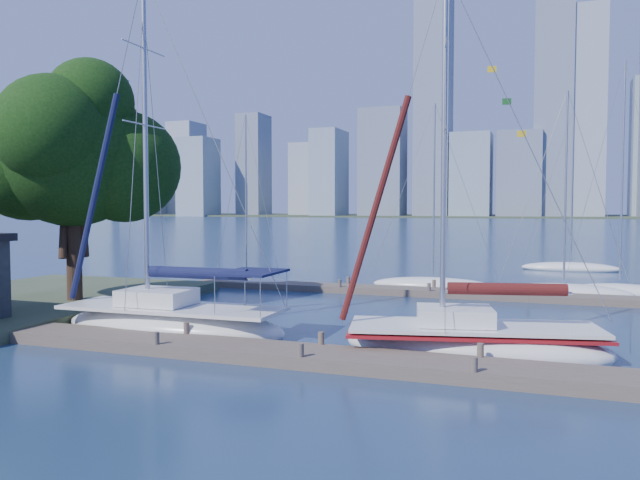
% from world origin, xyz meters
% --- Properties ---
extents(ground, '(700.00, 700.00, 0.00)m').
position_xyz_m(ground, '(0.00, 0.00, 0.00)').
color(ground, '#162A47').
rests_on(ground, ground).
extents(near_dock, '(26.00, 2.00, 0.40)m').
position_xyz_m(near_dock, '(0.00, 0.00, 0.20)').
color(near_dock, brown).
rests_on(near_dock, ground).
extents(far_dock, '(30.00, 1.80, 0.36)m').
position_xyz_m(far_dock, '(2.00, 16.00, 0.18)').
color(far_dock, brown).
rests_on(far_dock, ground).
extents(far_shore, '(800.00, 100.00, 1.50)m').
position_xyz_m(far_shore, '(0.00, 320.00, 0.00)').
color(far_shore, '#38472D').
rests_on(far_shore, ground).
extents(tree, '(9.10, 8.27, 11.45)m').
position_xyz_m(tree, '(-13.83, 5.50, 7.55)').
color(tree, '#2F2015').
rests_on(tree, ground).
extents(sailboat_navy, '(9.27, 3.19, 14.17)m').
position_xyz_m(sailboat_navy, '(-6.48, 2.28, 1.04)').
color(sailboat_navy, white).
rests_on(sailboat_navy, ground).
extents(sailboat_maroon, '(8.93, 4.56, 12.97)m').
position_xyz_m(sailboat_maroon, '(4.59, 2.65, 0.99)').
color(sailboat_maroon, white).
rests_on(sailboat_maroon, ground).
extents(bg_boat_0, '(5.97, 3.82, 10.76)m').
position_xyz_m(bg_boat_0, '(-10.52, 16.65, 0.23)').
color(bg_boat_0, white).
rests_on(bg_boat_0, ground).
extents(bg_boat_2, '(7.55, 3.27, 11.18)m').
position_xyz_m(bg_boat_2, '(0.59, 19.02, 0.23)').
color(bg_boat_2, white).
rests_on(bg_boat_2, ground).
extents(bg_boat_3, '(7.32, 4.56, 11.32)m').
position_xyz_m(bg_boat_3, '(7.77, 18.01, 0.24)').
color(bg_boat_3, white).
rests_on(bg_boat_3, ground).
extents(bg_boat_4, '(5.99, 3.62, 12.94)m').
position_xyz_m(bg_boat_4, '(10.64, 19.34, 0.26)').
color(bg_boat_4, white).
rests_on(bg_boat_4, ground).
extents(bg_boat_7, '(7.38, 3.85, 12.50)m').
position_xyz_m(bg_boat_7, '(8.68, 33.20, 0.23)').
color(bg_boat_7, white).
rests_on(bg_boat_7, ground).
extents(skyline, '(504.08, 51.31, 113.58)m').
position_xyz_m(skyline, '(24.80, 290.29, 36.19)').
color(skyline, gray).
rests_on(skyline, ground).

